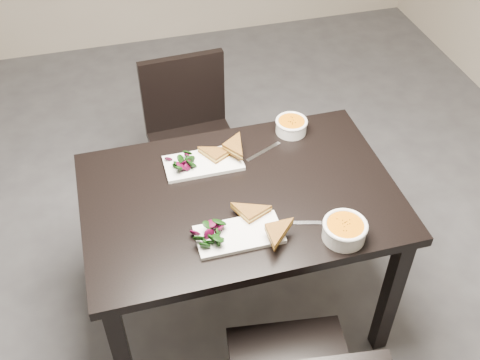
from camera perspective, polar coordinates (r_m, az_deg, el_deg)
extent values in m
plane|color=#47474C|center=(2.80, -8.43, -12.39)|extent=(5.00, 5.00, 0.00)
cube|color=black|center=(2.21, 0.00, -1.71)|extent=(1.20, 0.80, 0.04)
cube|color=black|center=(2.26, -11.51, -16.98)|extent=(0.06, 0.06, 0.71)
cube|color=black|center=(2.45, 14.69, -10.99)|extent=(0.06, 0.06, 0.71)
cube|color=black|center=(2.68, -13.21, -4.57)|extent=(0.06, 0.06, 0.71)
cube|color=black|center=(2.84, 8.74, -0.41)|extent=(0.06, 0.06, 0.71)
cube|color=black|center=(2.42, 8.42, -17.01)|extent=(0.05, 0.05, 0.41)
cube|color=black|center=(2.90, -4.43, 3.10)|extent=(0.44, 0.44, 0.04)
cube|color=black|center=(2.90, -6.71, -3.23)|extent=(0.04, 0.04, 0.41)
cube|color=black|center=(2.96, 0.07, -1.66)|extent=(0.04, 0.04, 0.41)
cube|color=black|center=(3.16, -8.22, 1.26)|extent=(0.04, 0.04, 0.41)
cube|color=black|center=(3.21, -1.96, 2.62)|extent=(0.04, 0.04, 0.41)
cube|color=black|center=(2.92, -5.65, 8.68)|extent=(0.42, 0.06, 0.40)
cube|color=white|center=(2.04, -0.09, -5.43)|extent=(0.31, 0.15, 0.02)
cylinder|color=white|center=(2.05, 10.29, -5.05)|extent=(0.15, 0.15, 0.06)
cylinder|color=orange|center=(2.03, 10.38, -4.54)|extent=(0.13, 0.13, 0.02)
torus|color=white|center=(2.03, 10.41, -4.41)|extent=(0.16, 0.16, 0.02)
cube|color=silver|center=(2.10, 5.64, -4.25)|extent=(0.18, 0.06, 0.00)
cube|color=white|center=(2.32, -3.66, 1.68)|extent=(0.31, 0.16, 0.02)
cylinder|color=white|center=(2.48, 5.09, 5.26)|extent=(0.13, 0.13, 0.05)
cylinder|color=orange|center=(2.46, 5.13, 5.68)|extent=(0.11, 0.11, 0.02)
torus|color=white|center=(2.46, 5.14, 5.81)|extent=(0.14, 0.14, 0.01)
cube|color=silver|center=(2.38, 2.34, 2.82)|extent=(0.17, 0.09, 0.00)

